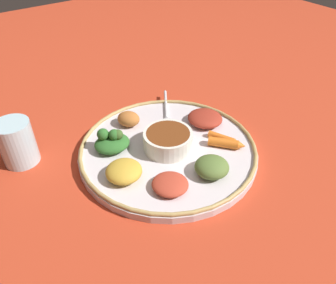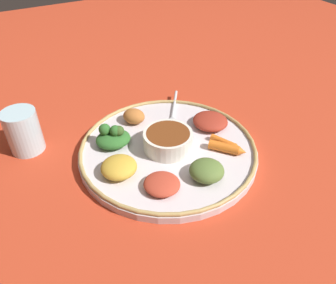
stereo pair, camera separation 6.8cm
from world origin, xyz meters
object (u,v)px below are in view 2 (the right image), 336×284
carrot_near_spoon (227,148)px  carrot_outer (226,143)px  greens_pile (112,137)px  drinking_glass (24,134)px  spoon (173,113)px  center_bowl (168,140)px

carrot_near_spoon → carrot_outer: (0.01, 0.02, -0.00)m
greens_pile → drinking_glass: drinking_glass is taller
spoon → carrot_near_spoon: 0.17m
spoon → drinking_glass: 0.33m
carrot_outer → center_bowl: bearing=154.7°
center_bowl → carrot_near_spoon: (0.10, -0.07, -0.01)m
carrot_outer → drinking_glass: 0.42m
drinking_glass → carrot_outer: bearing=-29.8°
carrot_near_spoon → carrot_outer: size_ratio=0.99×
center_bowl → greens_pile: bearing=145.5°
center_bowl → greens_pile: size_ratio=1.21×
spoon → carrot_outer: (0.04, -0.15, 0.00)m
spoon → drinking_glass: drinking_glass is taller
carrot_outer → drinking_glass: drinking_glass is taller
carrot_outer → spoon: bearing=104.8°
spoon → drinking_glass: bearing=170.3°
carrot_near_spoon → center_bowl: bearing=145.0°
center_bowl → greens_pile: 0.12m
spoon → greens_pile: size_ratio=1.65×
center_bowl → spoon: 0.12m
greens_pile → carrot_outer: size_ratio=1.16×
spoon → greens_pile: (-0.17, -0.04, 0.02)m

